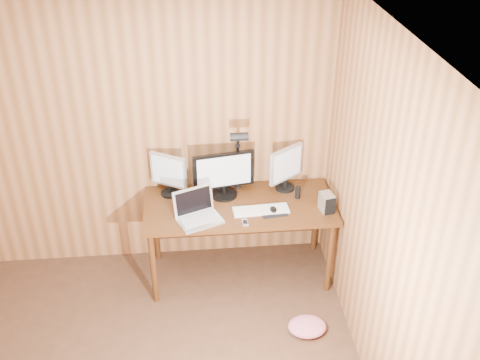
{
  "coord_description": "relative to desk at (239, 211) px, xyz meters",
  "views": [
    {
      "loc": [
        0.57,
        -2.28,
        3.38
      ],
      "look_at": [
        0.93,
        1.58,
        1.02
      ],
      "focal_mm": 42.0,
      "sensor_mm": 36.0,
      "label": 1
    }
  ],
  "objects": [
    {
      "name": "hard_drive",
      "position": [
        0.71,
        -0.23,
        0.2
      ],
      "size": [
        0.12,
        0.16,
        0.15
      ],
      "rotation": [
        0.0,
        0.0,
        0.2
      ],
      "color": "silver",
      "rests_on": "desk"
    },
    {
      "name": "room_shell",
      "position": [
        -0.93,
        -1.7,
        0.62
      ],
      "size": [
        4.0,
        4.0,
        4.0
      ],
      "color": "#482C1B",
      "rests_on": "ground"
    },
    {
      "name": "keyboard",
      "position": [
        0.17,
        -0.19,
        0.13
      ],
      "size": [
        0.47,
        0.17,
        0.02
      ],
      "rotation": [
        0.0,
        0.0,
        0.06
      ],
      "color": "silver",
      "rests_on": "desk"
    },
    {
      "name": "desk",
      "position": [
        0.0,
        0.0,
        0.0
      ],
      "size": [
        1.6,
        0.7,
        0.75
      ],
      "color": "#48260F",
      "rests_on": "floor"
    },
    {
      "name": "fabric_pile",
      "position": [
        0.47,
        -0.83,
        -0.58
      ],
      "size": [
        0.34,
        0.29,
        0.1
      ],
      "primitive_type": null,
      "rotation": [
        0.0,
        0.0,
        -0.15
      ],
      "color": "#D36679",
      "rests_on": "floor"
    },
    {
      "name": "monitor_right",
      "position": [
        0.42,
        0.14,
        0.34
      ],
      "size": [
        0.31,
        0.23,
        0.4
      ],
      "rotation": [
        0.0,
        0.0,
        0.61
      ],
      "color": "black",
      "rests_on": "desk"
    },
    {
      "name": "mouse",
      "position": [
        0.27,
        -0.21,
        0.14
      ],
      "size": [
        0.08,
        0.11,
        0.04
      ],
      "primitive_type": "ellipsoid",
      "rotation": [
        0.0,
        0.0,
        0.19
      ],
      "color": "black",
      "rests_on": "mousepad"
    },
    {
      "name": "desk_lamp",
      "position": [
        0.01,
        0.12,
        0.52
      ],
      "size": [
        0.15,
        0.21,
        0.65
      ],
      "rotation": [
        0.0,
        0.0,
        0.21
      ],
      "color": "black",
      "rests_on": "desk"
    },
    {
      "name": "monitor_left",
      "position": [
        -0.58,
        0.14,
        0.33
      ],
      "size": [
        0.31,
        0.19,
        0.38
      ],
      "rotation": [
        0.0,
        0.0,
        -0.52
      ],
      "color": "black",
      "rests_on": "desk"
    },
    {
      "name": "laptop",
      "position": [
        -0.36,
        -0.24,
        0.18
      ],
      "size": [
        0.42,
        0.37,
        0.25
      ],
      "rotation": [
        0.0,
        0.0,
        0.39
      ],
      "color": "silver",
      "rests_on": "desk"
    },
    {
      "name": "speaker",
      "position": [
        0.51,
        -0.02,
        0.18
      ],
      "size": [
        0.05,
        0.05,
        0.11
      ],
      "primitive_type": "cylinder",
      "color": "black",
      "rests_on": "desk"
    },
    {
      "name": "phone",
      "position": [
        0.02,
        -0.35,
        0.13
      ],
      "size": [
        0.05,
        0.09,
        0.01
      ],
      "rotation": [
        0.0,
        0.0,
        0.06
      ],
      "color": "silver",
      "rests_on": "desk"
    },
    {
      "name": "monitor_center",
      "position": [
        -0.12,
        0.08,
        0.33
      ],
      "size": [
        0.52,
        0.23,
        0.41
      ],
      "rotation": [
        0.0,
        0.0,
        0.17
      ],
      "color": "black",
      "rests_on": "desk"
    },
    {
      "name": "mousepad",
      "position": [
        0.27,
        -0.21,
        0.12
      ],
      "size": [
        0.23,
        0.2,
        0.0
      ],
      "primitive_type": "cube",
      "rotation": [
        0.0,
        0.0,
        0.13
      ],
      "color": "black",
      "rests_on": "desk"
    }
  ]
}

